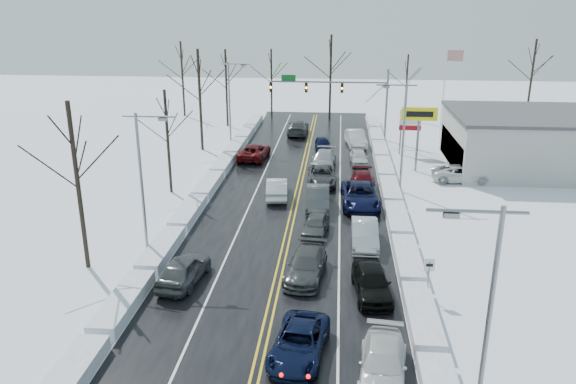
# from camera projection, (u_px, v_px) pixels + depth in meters

# --- Properties ---
(ground) EXTENTS (160.00, 160.00, 0.00)m
(ground) POSITION_uv_depth(u_px,v_px,m) (288.00, 234.00, 38.32)
(ground) COLOR white
(ground) RESTS_ON ground
(road_surface) EXTENTS (14.00, 84.00, 0.01)m
(road_surface) POSITION_uv_depth(u_px,v_px,m) (291.00, 223.00, 40.21)
(road_surface) COLOR black
(road_surface) RESTS_ON ground
(snow_bank_left) EXTENTS (1.46, 72.00, 0.74)m
(snow_bank_left) POSITION_uv_depth(u_px,v_px,m) (187.00, 220.00, 40.86)
(snow_bank_left) COLOR silver
(snow_bank_left) RESTS_ON ground
(snow_bank_right) EXTENTS (1.46, 72.00, 0.74)m
(snow_bank_right) POSITION_uv_depth(u_px,v_px,m) (398.00, 227.00, 39.55)
(snow_bank_right) COLOR silver
(snow_bank_right) RESTS_ON ground
(traffic_signal_mast) EXTENTS (13.28, 0.39, 8.00)m
(traffic_signal_mast) POSITION_uv_depth(u_px,v_px,m) (341.00, 91.00, 62.61)
(traffic_signal_mast) COLOR slate
(traffic_signal_mast) RESTS_ON ground
(tires_plus_sign) EXTENTS (3.20, 0.34, 6.00)m
(tires_plus_sign) POSITION_uv_depth(u_px,v_px,m) (419.00, 118.00, 50.86)
(tires_plus_sign) COLOR slate
(tires_plus_sign) RESTS_ON ground
(used_vehicles_sign) EXTENTS (2.20, 0.22, 4.65)m
(used_vehicles_sign) POSITION_uv_depth(u_px,v_px,m) (410.00, 123.00, 57.06)
(used_vehicles_sign) COLOR slate
(used_vehicles_sign) RESTS_ON ground
(speed_limit_sign) EXTENTS (0.55, 0.09, 2.35)m
(speed_limit_sign) POSITION_uv_depth(u_px,v_px,m) (429.00, 271.00, 29.55)
(speed_limit_sign) COLOR slate
(speed_limit_sign) RESTS_ON ground
(flagpole) EXTENTS (1.87, 1.20, 10.00)m
(flagpole) POSITION_uv_depth(u_px,v_px,m) (446.00, 86.00, 63.35)
(flagpole) COLOR silver
(flagpole) RESTS_ON ground
(dealership_building) EXTENTS (20.40, 12.40, 5.30)m
(dealership_building) POSITION_uv_depth(u_px,v_px,m) (561.00, 141.00, 52.35)
(dealership_building) COLOR #A4A49F
(dealership_building) RESTS_ON ground
(streetlight_se) EXTENTS (3.20, 0.25, 9.00)m
(streetlight_se) POSITION_uv_depth(u_px,v_px,m) (484.00, 309.00, 18.93)
(streetlight_se) COLOR slate
(streetlight_se) RESTS_ON ground
(streetlight_ne) EXTENTS (3.20, 0.25, 9.00)m
(streetlight_ne) POSITION_uv_depth(u_px,v_px,m) (401.00, 129.00, 45.30)
(streetlight_ne) COLOR slate
(streetlight_ne) RESTS_ON ground
(streetlight_sw) EXTENTS (3.20, 0.25, 9.00)m
(streetlight_sw) POSITION_uv_depth(u_px,v_px,m) (144.00, 174.00, 33.55)
(streetlight_sw) COLOR slate
(streetlight_sw) RESTS_ON ground
(streetlight_nw) EXTENTS (3.20, 0.25, 9.00)m
(streetlight_nw) POSITION_uv_depth(u_px,v_px,m) (231.00, 97.00, 59.92)
(streetlight_nw) COLOR slate
(streetlight_nw) RESTS_ON ground
(tree_left_b) EXTENTS (4.00, 4.00, 10.00)m
(tree_left_b) POSITION_uv_depth(u_px,v_px,m) (74.00, 154.00, 31.39)
(tree_left_b) COLOR #2D231C
(tree_left_b) RESTS_ON ground
(tree_left_c) EXTENTS (3.40, 3.40, 8.50)m
(tree_left_c) POSITION_uv_depth(u_px,v_px,m) (167.00, 122.00, 44.83)
(tree_left_c) COLOR #2D231C
(tree_left_c) RESTS_ON ground
(tree_left_d) EXTENTS (4.20, 4.20, 10.50)m
(tree_left_d) POSITION_uv_depth(u_px,v_px,m) (199.00, 80.00, 57.63)
(tree_left_d) COLOR #2D231C
(tree_left_d) RESTS_ON ground
(tree_left_e) EXTENTS (3.80, 3.80, 9.50)m
(tree_left_e) POSITION_uv_depth(u_px,v_px,m) (226.00, 73.00, 69.12)
(tree_left_e) COLOR #2D231C
(tree_left_e) RESTS_ON ground
(tree_far_a) EXTENTS (4.00, 4.00, 10.00)m
(tree_far_a) POSITION_uv_depth(u_px,v_px,m) (182.00, 64.00, 75.28)
(tree_far_a) COLOR #2D231C
(tree_far_a) RESTS_ON ground
(tree_far_b) EXTENTS (3.60, 3.60, 9.00)m
(tree_far_b) POSITION_uv_depth(u_px,v_px,m) (271.00, 70.00, 75.41)
(tree_far_b) COLOR #2D231C
(tree_far_b) RESTS_ON ground
(tree_far_c) EXTENTS (4.40, 4.40, 11.00)m
(tree_far_c) POSITION_uv_depth(u_px,v_px,m) (331.00, 61.00, 72.39)
(tree_far_c) COLOR #2D231C
(tree_far_c) RESTS_ON ground
(tree_far_d) EXTENTS (3.40, 3.40, 8.50)m
(tree_far_d) POSITION_uv_depth(u_px,v_px,m) (407.00, 74.00, 73.51)
(tree_far_d) COLOR #2D231C
(tree_far_d) RESTS_ON ground
(tree_far_e) EXTENTS (4.20, 4.20, 10.50)m
(tree_far_e) POSITION_uv_depth(u_px,v_px,m) (533.00, 64.00, 72.15)
(tree_far_e) COLOR #2D231C
(tree_far_e) RESTS_ON ground
(queued_car_2) EXTENTS (2.85, 5.12, 1.35)m
(queued_car_2) POSITION_uv_depth(u_px,v_px,m) (299.00, 356.00, 25.26)
(queued_car_2) COLOR black
(queued_car_2) RESTS_ON ground
(queued_car_3) EXTENTS (2.57, 5.20, 1.45)m
(queued_car_3) POSITION_uv_depth(u_px,v_px,m) (306.00, 277.00, 32.45)
(queued_car_3) COLOR #3C3E41
(queued_car_3) RESTS_ON ground
(queued_car_4) EXTENTS (2.05, 4.10, 1.34)m
(queued_car_4) POSITION_uv_depth(u_px,v_px,m) (316.00, 234.00, 38.41)
(queued_car_4) COLOR #434649
(queued_car_4) RESTS_ON ground
(queued_car_5) EXTENTS (1.92, 5.09, 1.66)m
(queued_car_5) POSITION_uv_depth(u_px,v_px,m) (318.00, 208.00, 43.10)
(queued_car_5) COLOR #3B3D3F
(queued_car_5) RESTS_ON ground
(queued_car_6) EXTENTS (2.64, 5.36, 1.46)m
(queued_car_6) POSITION_uv_depth(u_px,v_px,m) (322.00, 183.00, 48.93)
(queued_car_6) COLOR #383A3D
(queued_car_6) RESTS_ON ground
(queued_car_7) EXTENTS (2.51, 5.32, 1.50)m
(queued_car_7) POSITION_uv_depth(u_px,v_px,m) (324.00, 167.00, 53.85)
(queued_car_7) COLOR #A1A2A8
(queued_car_7) RESTS_ON ground
(queued_car_8) EXTENTS (1.87, 4.04, 1.34)m
(queued_car_8) POSITION_uv_depth(u_px,v_px,m) (323.00, 150.00, 59.92)
(queued_car_8) COLOR black
(queued_car_8) RESTS_ON ground
(queued_car_11) EXTENTS (2.44, 5.01, 1.40)m
(queued_car_11) POSITION_uv_depth(u_px,v_px,m) (382.00, 378.00, 23.79)
(queued_car_11) COLOR silver
(queued_car_11) RESTS_ON ground
(queued_car_12) EXTENTS (2.34, 4.87, 1.60)m
(queued_car_12) POSITION_uv_depth(u_px,v_px,m) (371.00, 295.00, 30.47)
(queued_car_12) COLOR black
(queued_car_12) RESTS_ON ground
(queued_car_13) EXTENTS (1.68, 4.78, 1.57)m
(queued_car_13) POSITION_uv_depth(u_px,v_px,m) (364.00, 245.00, 36.64)
(queued_car_13) COLOR #B0B3B8
(queued_car_13) RESTS_ON ground
(queued_car_14) EXTENTS (3.08, 6.23, 1.70)m
(queued_car_14) POSITION_uv_depth(u_px,v_px,m) (360.00, 206.00, 43.66)
(queued_car_14) COLOR black
(queued_car_14) RESTS_ON ground
(queued_car_15) EXTENTS (2.06, 5.03, 1.46)m
(queued_car_15) POSITION_uv_depth(u_px,v_px,m) (363.00, 190.00, 47.12)
(queued_car_15) COLOR #4A0910
(queued_car_15) RESTS_ON ground
(queued_car_16) EXTENTS (1.88, 4.09, 1.36)m
(queued_car_16) POSITION_uv_depth(u_px,v_px,m) (359.00, 164.00, 54.72)
(queued_car_16) COLOR silver
(queued_car_16) RESTS_ON ground
(queued_car_17) EXTENTS (2.50, 5.41, 1.72)m
(queued_car_17) POSITION_uv_depth(u_px,v_px,m) (355.00, 146.00, 61.50)
(queued_car_17) COLOR white
(queued_car_17) RESTS_ON ground
(oncoming_car_0) EXTENTS (2.13, 4.90, 1.57)m
(oncoming_car_0) POSITION_uv_depth(u_px,v_px,m) (277.00, 197.00, 45.54)
(oncoming_car_0) COLOR white
(oncoming_car_0) RESTS_ON ground
(oncoming_car_1) EXTENTS (2.99, 5.66, 1.52)m
(oncoming_car_1) POSITION_uv_depth(u_px,v_px,m) (254.00, 159.00, 56.46)
(oncoming_car_1) COLOR #530B0D
(oncoming_car_1) RESTS_ON ground
(oncoming_car_2) EXTENTS (2.36, 5.74, 1.66)m
(oncoming_car_2) POSITION_uv_depth(u_px,v_px,m) (298.00, 134.00, 66.84)
(oncoming_car_2) COLOR #3C3E41
(oncoming_car_2) RESTS_ON ground
(oncoming_car_3) EXTENTS (2.48, 4.90, 1.60)m
(oncoming_car_3) POSITION_uv_depth(u_px,v_px,m) (185.00, 282.00, 31.84)
(oncoming_car_3) COLOR #45484A
(oncoming_car_3) RESTS_ON ground
(parked_car_0) EXTENTS (5.23, 2.42, 1.45)m
(parked_car_0) POSITION_uv_depth(u_px,v_px,m) (461.00, 181.00, 49.48)
(parked_car_0) COLOR white
(parked_car_0) RESTS_ON ground
(parked_car_1) EXTENTS (2.50, 5.29, 1.49)m
(parked_car_1) POSITION_uv_depth(u_px,v_px,m) (483.00, 170.00, 52.86)
(parked_car_1) COLOR #393B3E
(parked_car_1) RESTS_ON ground
(parked_car_2) EXTENTS (2.32, 5.14, 1.71)m
(parked_car_2) POSITION_uv_depth(u_px,v_px,m) (453.00, 154.00, 58.08)
(parked_car_2) COLOR #464A4C
(parked_car_2) RESTS_ON ground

